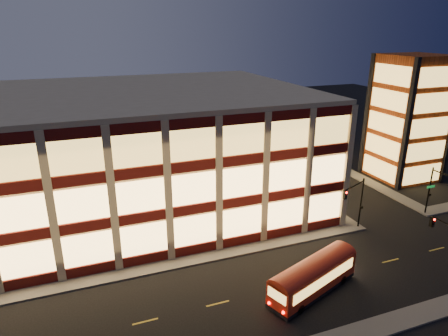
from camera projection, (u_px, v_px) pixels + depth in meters
name	position (u px, v px, depth m)	size (l,w,h in m)	color
ground	(155.00, 274.00, 36.96)	(200.00, 200.00, 0.00)	black
sidewalk_office_south	(121.00, 274.00, 36.81)	(54.00, 2.00, 0.15)	#514F4C
sidewalk_office_east	(285.00, 179.00, 59.59)	(2.00, 30.00, 0.15)	#514F4C
sidewalk_tower_west	(346.00, 170.00, 63.27)	(2.00, 30.00, 0.15)	#514F4C
office_building	(100.00, 152.00, 48.44)	(50.45, 30.45, 14.50)	tan
stair_tower	(408.00, 119.00, 57.83)	(8.60, 8.60, 18.00)	#8C3814
traffic_signal_far	(356.00, 198.00, 43.22)	(3.79, 1.87, 6.00)	black
traffic_signal_right	(441.00, 187.00, 46.24)	(1.20, 4.37, 6.00)	black
trolley_bus	(313.00, 275.00, 33.87)	(9.48, 5.38, 3.13)	#A01A08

